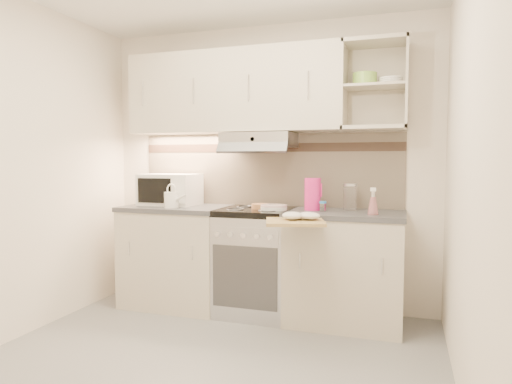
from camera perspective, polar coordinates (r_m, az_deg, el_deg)
ground at (r=3.10m, az=-6.83°, el=-21.01°), size 3.00×3.00×0.00m
room_shell at (r=3.16m, az=-4.18°, el=9.77°), size 3.04×2.84×2.52m
base_cabinet_left at (r=4.22m, az=-9.81°, el=-8.07°), size 0.90×0.60×0.86m
worktop_left at (r=4.15m, az=-9.89°, el=-1.98°), size 0.92×0.62×0.04m
base_cabinet_right at (r=3.77m, az=11.05°, el=-9.55°), size 0.90×0.60×0.86m
worktop_right at (r=3.69m, az=11.14°, el=-2.74°), size 0.92×0.62×0.04m
electric_range at (r=3.93m, az=0.00°, el=-8.61°), size 0.60×0.60×0.90m
microwave at (r=4.24m, az=-10.70°, el=0.32°), size 0.50×0.38×0.28m
watering_can at (r=3.98m, az=-10.44°, el=-0.88°), size 0.24×0.13×0.21m
plate_stack at (r=3.76m, az=2.25°, el=-1.92°), size 0.22×0.22×0.05m
bread_loaf at (r=3.84m, az=0.65°, el=-1.80°), size 0.16×0.16×0.04m
pink_pitcher at (r=3.75m, az=7.10°, el=-0.24°), size 0.14×0.13×0.26m
glass_jar at (r=3.81m, az=11.65°, el=-0.57°), size 0.11×0.11×0.22m
spice_jar at (r=3.68m, az=8.35°, el=-1.77°), size 0.06×0.06×0.08m
spray_bottle at (r=3.52m, az=14.43°, el=-1.40°), size 0.08×0.08×0.22m
cutting_board at (r=3.25m, az=4.90°, el=-3.74°), size 0.49×0.47×0.02m
dish_towel at (r=3.27m, az=5.70°, el=-2.91°), size 0.30×0.28×0.07m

